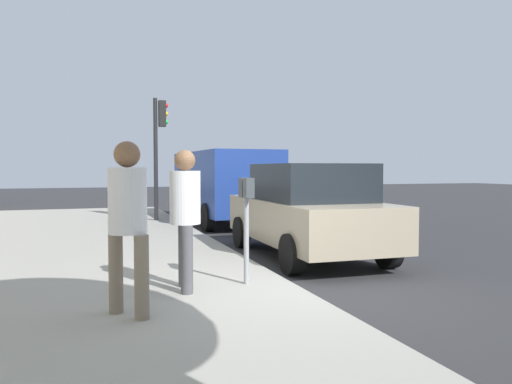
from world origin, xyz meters
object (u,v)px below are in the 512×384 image
Objects in this scene: traffic_signal at (159,138)px; parking_meter at (246,208)px; pedestrian_at_meter at (185,208)px; pedestrian_bystander at (128,213)px; parked_van_far at (224,183)px; parked_sedan_near at (308,210)px.

parking_meter is at bearing 179.64° from traffic_signal.
traffic_signal is at bearing 89.97° from pedestrian_at_meter.
pedestrian_at_meter is 1.19m from pedestrian_bystander.
parked_van_far is (9.38, -3.56, 0.03)m from pedestrian_bystander.
parking_meter is 3.04m from parked_sedan_near.
pedestrian_bystander is 4.86m from parked_sedan_near.
parked_sedan_near is 0.84× the size of parked_van_far.
pedestrian_at_meter is 0.40× the size of parked_sedan_near.
parked_van_far is 2.33m from traffic_signal.
parked_sedan_near is 1.23× the size of traffic_signal.
parked_sedan_near is (2.39, -2.79, -0.30)m from pedestrian_at_meter.
parked_sedan_near is at bearing 179.99° from parked_van_far.
parking_meter is at bearing 139.74° from parked_sedan_near.
traffic_signal is at bearing 43.63° from pedestrian_bystander.
parked_van_far is 1.46× the size of traffic_signal.
parked_van_far is (8.47, -2.79, 0.06)m from pedestrian_at_meter.
parked_van_far reaches higher than pedestrian_bystander.
parked_sedan_near is (3.29, -3.56, -0.33)m from pedestrian_bystander.
pedestrian_bystander reaches higher than pedestrian_at_meter.
parked_van_far is at bearing -96.79° from traffic_signal.
traffic_signal is at bearing 83.21° from parked_van_far.
parking_meter is 0.83m from pedestrian_at_meter.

